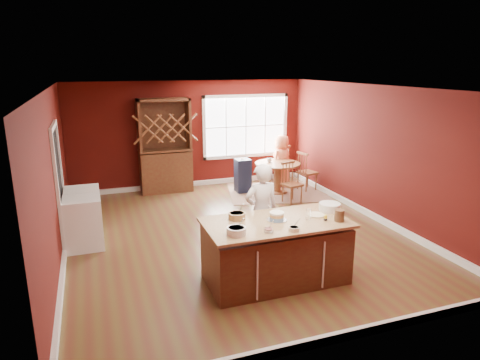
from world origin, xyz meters
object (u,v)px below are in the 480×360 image
hutch (165,146)px  dryer (84,212)px  chair_north (279,164)px  layer_cake (277,216)px  dining_table (277,171)px  seated_woman (282,161)px  toddler (244,160)px  high_chair (243,175)px  kitchen_island (276,252)px  chair_south (292,183)px  baker (261,211)px  chair_east (307,171)px  washer (84,223)px

hutch → dryer: 3.09m
chair_north → layer_cake: bearing=47.5°
dining_table → seated_woman: bearing=56.2°
toddler → high_chair: bearing=-143.5°
kitchen_island → chair_south: size_ratio=2.18×
baker → seated_woman: (2.13, 3.81, -0.12)m
chair_east → dryer: bearing=90.0°
chair_south → baker: bearing=-140.0°
kitchen_island → chair_north: 5.37m
high_chair → washer: (-3.72, -2.24, 0.01)m
high_chair → seated_woman: bearing=10.5°
kitchen_island → chair_north: bearing=64.9°
toddler → dryer: bearing=-156.6°
chair_south → seated_woman: bearing=61.0°
high_chair → baker: bearing=-105.2°
chair_east → dryer: size_ratio=1.13×
baker → toddler: baker is taller
layer_cake → seated_woman: seated_woman is taller
chair_south → dryer: (-4.49, -0.41, -0.03)m
toddler → chair_north: bearing=20.4°
chair_east → baker: bearing=128.5°
baker → kitchen_island: bearing=81.0°
baker → toddler: size_ratio=6.09×
kitchen_island → baker: 0.88m
chair_north → toddler: chair_north is taller
chair_south → toddler: (-0.73, 1.22, 0.33)m
seated_woman → dryer: (-4.86, -1.81, -0.23)m
baker → dryer: (-2.74, 2.00, -0.35)m
high_chair → chair_east: bearing=-13.2°
baker → chair_south: size_ratio=1.66×
kitchen_island → toddler: bearing=75.8°
dining_table → chair_south: size_ratio=1.16×
chair_east → seated_woman: (-0.44, 0.59, 0.17)m
kitchen_island → toddler: size_ratio=7.97×
layer_cake → chair_east: 4.81m
layer_cake → toddler: size_ratio=1.14×
high_chair → hutch: bearing=158.5°
high_chair → washer: bearing=-148.9°
chair_north → high_chair: 1.29m
chair_north → hutch: bearing=-22.0°
baker → hutch: hutch is taller
kitchen_island → chair_north: chair_north is taller
kitchen_island → seated_woman: seated_woman is taller
seated_woman → toddler: (-1.11, -0.18, 0.14)m
layer_cake → hutch: 5.12m
seated_woman → baker: bearing=33.8°
kitchen_island → hutch: bearing=97.8°
chair_east → toddler: size_ratio=3.85×
hutch → washer: bearing=-123.4°
kitchen_island → high_chair: (1.08, 4.40, -0.00)m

